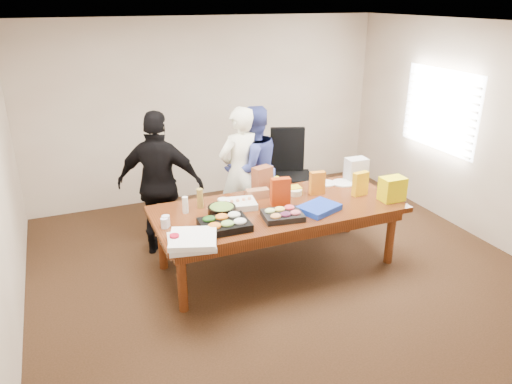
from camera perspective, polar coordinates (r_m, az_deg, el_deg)
name	(u,v)px	position (r m, az deg, el deg)	size (l,w,h in m)	color
floor	(277,265)	(5.85, 2.46, -8.55)	(5.50, 5.00, 0.02)	#47301E
ceiling	(281,23)	(5.05, 2.99, 19.09)	(5.50, 5.00, 0.02)	white
wall_back	(209,110)	(7.55, -5.51, 9.57)	(5.50, 0.04, 2.70)	beige
wall_front	(444,266)	(3.39, 21.14, -8.04)	(5.50, 0.04, 2.70)	beige
wall_right	(473,131)	(6.89, 24.01, 6.56)	(0.04, 5.00, 2.70)	beige
window_panel	(440,110)	(7.25, 20.66, 8.97)	(0.03, 1.40, 1.10)	white
window_blinds	(437,110)	(7.22, 20.43, 8.95)	(0.04, 1.36, 1.00)	beige
conference_table	(277,236)	(5.67, 2.53, -5.20)	(2.80, 1.20, 0.75)	#4C1C0F
office_chair	(293,175)	(6.99, 4.40, 2.04)	(0.59, 0.59, 1.17)	black
person_center	(240,172)	(6.28, -1.88, 2.35)	(0.62, 0.41, 1.70)	white
person_right	(252,168)	(6.47, -0.45, 2.78)	(0.81, 0.63, 1.67)	#344091
person_left	(160,185)	(5.88, -11.12, 0.85)	(1.04, 0.43, 1.77)	black
veggie_tray	(225,225)	(5.00, -3.69, -3.82)	(0.49, 0.39, 0.08)	black
fruit_tray	(283,215)	(5.22, 3.12, -2.76)	(0.42, 0.33, 0.06)	black
sheet_cake	(238,204)	(5.48, -2.14, -1.44)	(0.40, 0.30, 0.07)	silver
salad_bowl	(222,211)	(5.29, -4.02, -2.19)	(0.30, 0.30, 0.10)	black
chip_bag_blue	(319,208)	(5.43, 7.38, -1.87)	(0.43, 0.32, 0.06)	#1533AD
chip_bag_red	(280,192)	(5.50, 2.88, 0.05)	(0.22, 0.09, 0.32)	#A62E0A
chip_bag_yellow	(360,184)	(5.90, 12.08, 0.95)	(0.19, 0.08, 0.29)	#F4B310
chip_bag_orange	(317,183)	(5.85, 7.18, 1.06)	(0.18, 0.08, 0.28)	orange
mayo_jar	(280,190)	(5.82, 2.84, 0.28)	(0.08, 0.08, 0.12)	white
mustard_bottle	(276,184)	(5.93, 2.39, 0.97)	(0.06, 0.06, 0.18)	yellow
dressing_bottle	(200,198)	(5.47, -6.55, -0.74)	(0.07, 0.07, 0.22)	olive
ranch_bottle	(185,205)	(5.37, -8.26, -1.50)	(0.06, 0.06, 0.19)	white
banana_bunch	(291,190)	(5.87, 4.11, 0.22)	(0.24, 0.14, 0.08)	yellow
bread_loaf	(257,194)	(5.72, 0.16, -0.18)	(0.26, 0.11, 0.11)	#925E3D
kraft_bag	(262,179)	(5.89, 0.74, 1.52)	(0.23, 0.14, 0.31)	brown
red_cup	(175,241)	(4.70, -9.48, -5.62)	(0.09, 0.09, 0.12)	#AC0C22
clear_cup_a	(164,223)	(5.08, -10.64, -3.59)	(0.08, 0.08, 0.11)	white
clear_cup_b	(166,221)	(5.11, -10.48, -3.34)	(0.08, 0.08, 0.12)	silver
pizza_box_lower	(191,242)	(4.72, -7.57, -5.87)	(0.44, 0.44, 0.05)	silver
pizza_box_upper	(193,239)	(4.67, -7.37, -5.43)	(0.44, 0.44, 0.05)	white
plate_a	(343,183)	(6.27, 10.13, 1.05)	(0.29, 0.29, 0.02)	white
plate_b	(326,183)	(6.23, 8.14, 1.04)	(0.24, 0.24, 0.02)	white
dip_bowl_a	(295,192)	(5.84, 4.57, 0.00)	(0.17, 0.17, 0.07)	beige
dip_bowl_b	(223,201)	(5.59, -3.84, -1.08)	(0.13, 0.13, 0.05)	beige
grocery_bag_white	(356,169)	(6.40, 11.62, 2.66)	(0.26, 0.19, 0.28)	silver
grocery_bag_yellow	(392,189)	(5.85, 15.63, 0.36)	(0.28, 0.19, 0.28)	#FEEF03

